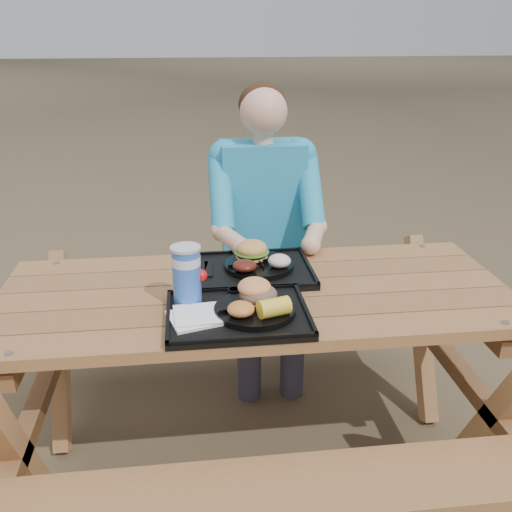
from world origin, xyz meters
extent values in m
plane|color=#999999|center=(0.00, 0.00, 0.00)|extent=(60.00, 60.00, 0.00)
cube|color=black|center=(-0.08, -0.20, 0.76)|extent=(0.45, 0.35, 0.02)
cube|color=black|center=(0.00, 0.14, 0.76)|extent=(0.45, 0.35, 0.02)
cylinder|color=black|center=(-0.03, -0.21, 0.78)|extent=(0.26, 0.26, 0.02)
cylinder|color=black|center=(0.03, 0.15, 0.78)|extent=(0.26, 0.26, 0.02)
cube|color=white|center=(-0.22, -0.23, 0.78)|extent=(0.18, 0.18, 0.02)
cylinder|color=blue|center=(-0.24, -0.11, 0.86)|extent=(0.09, 0.09, 0.19)
cylinder|color=black|center=(-0.08, -0.08, 0.78)|extent=(0.04, 0.04, 0.03)
cylinder|color=yellow|center=(-0.02, -0.07, 0.78)|extent=(0.04, 0.04, 0.03)
ellipsoid|color=orange|center=(-0.08, -0.26, 0.81)|extent=(0.09, 0.09, 0.04)
cube|color=black|center=(-0.16, 0.16, 0.77)|extent=(0.03, 0.16, 0.01)
ellipsoid|color=#561A11|center=(-0.03, 0.08, 0.81)|extent=(0.09, 0.09, 0.04)
ellipsoid|color=beige|center=(0.10, 0.10, 0.81)|extent=(0.08, 0.08, 0.05)
camera|label=1|loc=(-0.22, -1.81, 1.62)|focal=40.00mm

